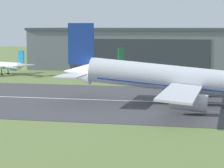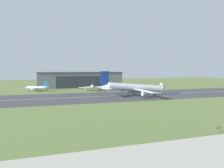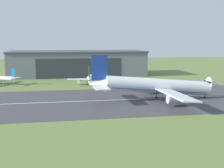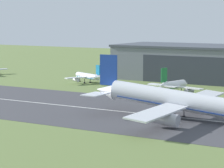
# 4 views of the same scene
# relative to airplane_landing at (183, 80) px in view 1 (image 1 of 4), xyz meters

# --- Properties ---
(runway_strip) EXTENTS (408.19, 53.00, 0.06)m
(runway_strip) POSITION_rel_airplane_landing_xyz_m (-31.96, 2.14, -4.95)
(runway_strip) COLOR #3D3D42
(runway_strip) RESTS_ON ground_plane
(runway_centreline) EXTENTS (367.37, 0.70, 0.01)m
(runway_centreline) POSITION_rel_airplane_landing_xyz_m (-31.96, 2.14, -4.92)
(runway_centreline) COLOR silver
(runway_centreline) RESTS_ON runway_strip
(hangar_building) EXTENTS (82.42, 33.47, 15.12)m
(hangar_building) POSITION_rel_airplane_landing_xyz_m (-22.27, 86.94, 2.59)
(hangar_building) COLOR slate
(hangar_building) RESTS_ON ground_plane
(airplane_landing) EXTENTS (50.56, 53.26, 16.52)m
(airplane_landing) POSITION_rel_airplane_landing_xyz_m (0.00, 0.00, 0.00)
(airplane_landing) COLOR silver
(airplane_landing) RESTS_ON ground_plane
(airplane_parked_west) EXTENTS (19.54, 19.08, 8.10)m
(airplane_parked_west) POSITION_rel_airplane_landing_xyz_m (-63.25, 52.71, -2.10)
(airplane_parked_west) COLOR silver
(airplane_parked_west) RESTS_ON ground_plane
(airplane_parked_east) EXTENTS (22.75, 17.08, 9.79)m
(airplane_parked_east) POSITION_rel_airplane_landing_xyz_m (-19.45, 41.87, -1.80)
(airplane_parked_east) COLOR white
(airplane_parked_east) RESTS_ON ground_plane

